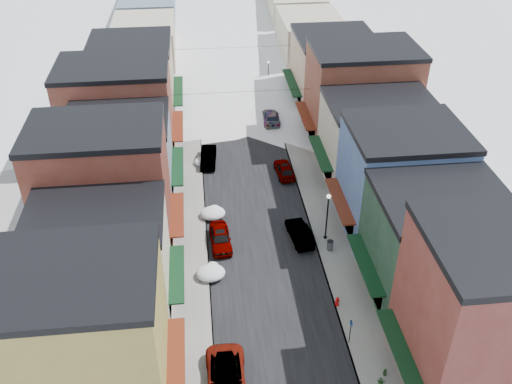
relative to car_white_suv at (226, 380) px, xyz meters
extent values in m
cube|color=black|center=(4.30, 56.23, -0.83)|extent=(10.00, 160.00, 0.01)
cube|color=gray|center=(-2.30, 56.23, -0.76)|extent=(3.20, 160.00, 0.15)
cube|color=gray|center=(10.90, 56.23, -0.76)|extent=(3.20, 160.00, 0.15)
cube|color=slate|center=(-0.75, 56.23, -0.76)|extent=(0.10, 160.00, 0.15)
cube|color=slate|center=(9.35, 56.23, -0.76)|extent=(0.10, 160.00, 0.15)
cube|color=#AE9540|center=(-8.90, 0.23, 4.66)|extent=(10.00, 8.50, 11.00)
cube|color=black|center=(-8.90, 0.23, 10.41)|extent=(10.20, 8.70, 0.50)
cube|color=maroon|center=(-3.30, 0.23, 2.36)|extent=(1.20, 7.22, 0.15)
cube|color=beige|center=(-8.90, 8.73, 3.66)|extent=(10.00, 8.00, 9.00)
cube|color=black|center=(-8.90, 8.73, 8.41)|extent=(10.20, 8.20, 0.50)
cube|color=black|center=(-3.30, 8.73, 2.36)|extent=(1.20, 6.80, 0.15)
cube|color=maroon|center=(-9.40, 16.73, 5.16)|extent=(11.00, 8.00, 12.00)
cube|color=black|center=(-9.40, 16.73, 11.41)|extent=(11.20, 8.20, 0.50)
cube|color=maroon|center=(-3.30, 16.73, 2.36)|extent=(1.20, 6.80, 0.15)
cube|color=gray|center=(-8.90, 25.23, 3.41)|extent=(10.00, 9.00, 8.50)
cube|color=black|center=(-8.90, 25.23, 7.91)|extent=(10.20, 9.20, 0.50)
cube|color=black|center=(-3.30, 25.23, 2.36)|extent=(1.20, 7.65, 0.15)
cube|color=brown|center=(-9.90, 34.23, 4.41)|extent=(12.00, 9.00, 10.50)
cube|color=black|center=(-9.90, 34.23, 9.91)|extent=(12.20, 9.20, 0.50)
cube|color=maroon|center=(-3.30, 34.23, 2.36)|extent=(1.20, 7.65, 0.15)
cube|color=tan|center=(-8.90, 44.23, 3.91)|extent=(10.00, 11.00, 9.50)
cube|color=black|center=(-8.90, 44.23, 8.91)|extent=(10.20, 11.20, 0.50)
cube|color=black|center=(-3.30, 44.23, 2.36)|extent=(1.20, 9.35, 0.15)
cube|color=maroon|center=(18.00, -0.77, 5.16)|extent=(11.00, 9.00, 12.00)
cube|color=black|center=(11.90, -0.77, 2.36)|extent=(1.20, 7.65, 0.15)
cube|color=#1B3927|center=(17.50, 8.23, 3.66)|extent=(10.00, 9.00, 9.00)
cube|color=black|center=(17.50, 8.23, 8.41)|extent=(10.20, 9.20, 0.50)
cube|color=black|center=(11.90, 8.23, 2.36)|extent=(1.20, 7.65, 0.15)
cube|color=#425F96|center=(17.50, 17.23, 4.16)|extent=(10.00, 9.00, 10.00)
cube|color=black|center=(17.50, 17.23, 9.41)|extent=(10.20, 9.20, 0.50)
cube|color=maroon|center=(11.90, 17.23, 2.36)|extent=(1.20, 7.65, 0.15)
cube|color=#BFB39A|center=(18.00, 26.23, 3.41)|extent=(11.00, 9.00, 8.50)
cube|color=black|center=(18.00, 26.23, 7.91)|extent=(11.20, 9.20, 0.50)
cube|color=black|center=(11.90, 26.23, 2.36)|extent=(1.20, 7.65, 0.15)
cube|color=maroon|center=(18.50, 35.23, 4.66)|extent=(12.00, 9.00, 11.00)
cube|color=black|center=(18.50, 35.23, 10.41)|extent=(12.20, 9.20, 0.50)
cube|color=maroon|center=(11.90, 35.23, 2.36)|extent=(1.20, 7.65, 0.15)
cube|color=tan|center=(17.50, 45.23, 3.66)|extent=(10.00, 11.00, 9.00)
cube|color=black|center=(17.50, 45.23, 8.41)|extent=(10.20, 11.20, 0.50)
cube|color=black|center=(11.90, 45.23, 2.36)|extent=(1.20, 9.35, 0.15)
cube|color=gray|center=(-8.20, 58.23, 3.16)|extent=(9.00, 13.00, 8.00)
cube|color=gray|center=(16.80, 58.23, 3.16)|extent=(9.00, 13.00, 8.00)
cube|color=gray|center=(-8.20, 72.23, 3.16)|extent=(9.00, 13.00, 8.00)
cube|color=gray|center=(16.80, 72.23, 3.16)|extent=(9.00, 13.00, 8.00)
cylinder|color=black|center=(4.30, 36.23, 5.36)|extent=(16.40, 0.04, 0.04)
cylinder|color=black|center=(4.30, 51.23, 5.36)|extent=(16.40, 0.04, 0.04)
imported|color=white|center=(0.00, 0.00, 0.00)|extent=(2.86, 6.07, 1.68)
imported|color=gray|center=(0.50, 15.88, -0.04)|extent=(2.13, 4.76, 1.59)
imported|color=black|center=(0.00, 30.81, -0.06)|extent=(2.05, 4.87, 1.56)
imported|color=#A2A5AA|center=(0.49, 48.18, 0.01)|extent=(2.39, 5.86, 1.70)
imported|color=black|center=(7.94, 15.88, -0.07)|extent=(2.19, 4.83, 1.54)
imported|color=#9FA3A8|center=(8.25, 27.30, -0.08)|extent=(2.08, 4.55, 1.51)
imported|color=black|center=(8.45, 40.01, -0.06)|extent=(2.41, 5.44, 1.55)
imported|color=gray|center=(2.10, 50.14, -0.01)|extent=(2.27, 4.96, 1.65)
imported|color=silver|center=(4.90, 67.93, -0.04)|extent=(2.90, 5.86, 1.60)
cylinder|color=red|center=(9.50, 6.92, -0.64)|extent=(0.36, 0.36, 0.10)
cylinder|color=red|center=(9.50, 6.92, -0.38)|extent=(0.25, 0.25, 0.63)
sphere|color=red|center=(9.50, 6.92, -0.02)|extent=(0.27, 0.27, 0.27)
cylinder|color=red|center=(9.50, 6.92, -0.27)|extent=(0.47, 0.10, 0.10)
cylinder|color=black|center=(9.50, 2.95, 0.50)|extent=(0.07, 0.07, 2.38)
cube|color=#1B4897|center=(9.50, 2.95, 1.37)|extent=(0.14, 0.31, 0.43)
cylinder|color=#545659|center=(10.42, 13.87, -0.22)|extent=(0.55, 0.55, 0.95)
cylinder|color=black|center=(10.42, 13.87, 0.28)|extent=(0.59, 0.59, 0.06)
cylinder|color=black|center=(10.38, 15.63, -0.63)|extent=(0.34, 0.34, 0.11)
cylinder|color=black|center=(10.38, 15.63, 1.59)|extent=(0.14, 0.14, 4.56)
sphere|color=white|center=(10.38, 15.63, 4.04)|extent=(0.41, 0.41, 0.41)
cylinder|color=black|center=(9.50, 51.23, -0.64)|extent=(0.27, 0.27, 0.09)
cylinder|color=black|center=(9.50, 51.23, 1.10)|extent=(0.11, 0.11, 3.57)
sphere|color=white|center=(9.50, 51.23, 3.02)|extent=(0.32, 0.32, 0.32)
imported|color=#39682F|center=(10.80, -1.02, -0.37)|extent=(0.69, 0.65, 0.63)
imported|color=#244C23|center=(11.31, -0.26, -0.42)|extent=(0.42, 0.42, 0.53)
ellipsoid|color=white|center=(-0.60, 11.46, -0.30)|extent=(2.52, 2.14, 1.07)
ellipsoid|color=white|center=(-0.40, 12.66, -0.57)|extent=(1.08, 0.97, 0.54)
ellipsoid|color=white|center=(0.00, 20.21, -0.31)|extent=(2.48, 2.10, 1.05)
ellipsoid|color=white|center=(0.20, 21.41, -0.57)|extent=(1.06, 0.95, 0.53)
ellipsoid|color=white|center=(-0.60, 30.43, -0.39)|extent=(2.11, 1.79, 0.89)
ellipsoid|color=white|center=(-0.40, 31.63, -0.61)|extent=(0.90, 0.81, 0.45)
camera|label=1|loc=(-0.74, -25.59, 32.96)|focal=40.00mm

